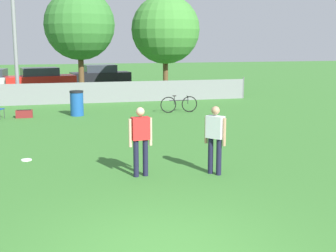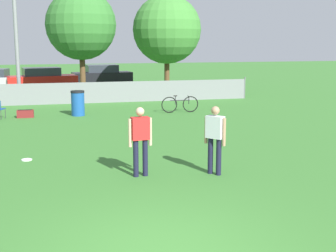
% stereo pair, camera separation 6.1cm
% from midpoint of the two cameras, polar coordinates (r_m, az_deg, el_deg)
% --- Properties ---
extents(ground_plane, '(120.00, 120.00, 0.00)m').
position_cam_midpoint_polar(ground_plane, '(7.58, -0.92, -15.10)').
color(ground_plane, '#38722D').
extents(fence_backline, '(18.13, 0.07, 1.21)m').
position_cam_midpoint_polar(fence_backline, '(24.86, -10.47, 3.99)').
color(fence_backline, gray).
rests_on(fence_backline, ground_plane).
extents(tree_near_pole, '(4.03, 4.03, 6.16)m').
position_cam_midpoint_polar(tree_near_pole, '(27.79, -10.78, 12.03)').
color(tree_near_pole, brown).
rests_on(tree_near_pole, ground_plane).
extents(tree_far_right, '(4.23, 4.23, 6.03)m').
position_cam_midpoint_polar(tree_far_right, '(29.46, -0.37, 11.68)').
color(tree_far_right, brown).
rests_on(tree_far_right, ground_plane).
extents(player_defender_red, '(0.59, 0.27, 1.70)m').
position_cam_midpoint_polar(player_defender_red, '(11.24, -3.53, -1.28)').
color(player_defender_red, '#191933').
rests_on(player_defender_red, ground_plane).
extents(player_receiver_white, '(0.44, 0.47, 1.70)m').
position_cam_midpoint_polar(player_receiver_white, '(11.45, 5.61, -1.10)').
color(player_receiver_white, '#191933').
rests_on(player_receiver_white, ground_plane).
extents(frisbee_disc, '(0.29, 0.29, 0.03)m').
position_cam_midpoint_polar(frisbee_disc, '(13.51, -17.00, -3.97)').
color(frisbee_disc, white).
rests_on(frisbee_disc, ground_plane).
extents(bicycle_sideline, '(1.74, 0.44, 0.79)m').
position_cam_midpoint_polar(bicycle_sideline, '(21.40, 1.27, 2.68)').
color(bicycle_sideline, black).
rests_on(bicycle_sideline, ground_plane).
extents(trash_bin, '(0.60, 0.60, 1.10)m').
position_cam_midpoint_polar(trash_bin, '(20.85, -11.14, 2.75)').
color(trash_bin, '#194C99').
rests_on(trash_bin, ground_plane).
extents(gear_bag_sideline, '(0.69, 0.38, 0.34)m').
position_cam_midpoint_polar(gear_bag_sideline, '(20.95, -17.20, 1.42)').
color(gear_bag_sideline, maroon).
rests_on(gear_bag_sideline, ground_plane).
extents(parked_car_red, '(4.84, 2.56, 1.44)m').
position_cam_midpoint_polar(parked_car_red, '(32.96, -15.38, 5.58)').
color(parked_car_red, black).
rests_on(parked_car_red, ground_plane).
extents(parked_car_dark, '(4.49, 2.15, 1.46)m').
position_cam_midpoint_polar(parked_car_dark, '(35.38, -8.29, 6.16)').
color(parked_car_dark, black).
rests_on(parked_car_dark, ground_plane).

